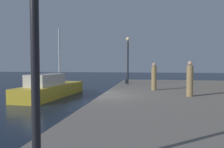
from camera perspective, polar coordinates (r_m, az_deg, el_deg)
The scene contains 6 objects.
ground_plane at distance 11.69m, azimuth -2.81°, elevation -9.64°, with size 120.00×120.00×0.00m, color black.
sailboat_yellow at distance 16.28m, azimuth -17.01°, elevation -3.90°, with size 2.60×7.53×5.51m.
lamp_post_mid_promenade at distance 17.41m, azimuth 4.57°, elevation 6.32°, with size 0.36×0.36×4.11m.
bollard_south at distance 18.17m, azimuth 4.00°, elevation -2.14°, with size 0.24×0.24×0.40m, color #2D2D33.
person_mid_promenade at distance 11.38m, azimuth 21.36°, elevation -1.55°, with size 0.34×0.34×1.89m.
person_far_corner at distance 13.61m, azimuth 11.92°, elevation -0.93°, with size 0.34×0.34×1.83m.
Camera 1 is at (2.46, -11.16, 2.44)m, focal length 31.97 mm.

